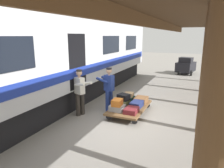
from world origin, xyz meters
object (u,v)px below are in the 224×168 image
suitcase_maroon_trunk (131,110)px  suitcase_orange_carryall (117,102)px  suitcase_gray_aluminum (117,108)px  porter_in_overalls (109,88)px  suitcase_tan_vintage (129,95)px  suitcase_black_hardshell (124,97)px  suitcase_brown_leather (141,100)px  suitcase_olive_duffel (123,103)px  suitcase_navy_fabric (136,104)px  train_car (45,57)px  baggage_tug (186,66)px  luggage_cart (130,107)px  porter_by_door (80,91)px  suitcase_teal_softside (128,99)px

suitcase_maroon_trunk → suitcase_orange_carryall: 0.57m
suitcase_gray_aluminum → porter_in_overalls: bearing=-43.4°
suitcase_tan_vintage → suitcase_black_hardshell: bearing=89.6°
suitcase_brown_leather → porter_in_overalls: size_ratio=0.35×
suitcase_tan_vintage → suitcase_olive_duffel: bearing=89.4°
suitcase_olive_duffel → suitcase_navy_fabric: 0.53m
suitcase_maroon_trunk → train_car: bearing=0.1°
suitcase_gray_aluminum → baggage_tug: baggage_tug is taller
luggage_cart → porter_in_overalls: (0.85, 0.05, 0.69)m
train_car → suitcase_navy_fabric: 4.02m
suitcase_navy_fabric → porter_by_door: porter_by_door is taller
suitcase_tan_vintage → suitcase_teal_softside: bearing=77.7°
suitcase_navy_fabric → suitcase_gray_aluminum: bearing=48.7°
suitcase_olive_duffel → porter_by_door: porter_by_door is taller
suitcase_teal_softside → suitcase_navy_fabric: bearing=131.3°
luggage_cart → suitcase_teal_softside: 0.67m
suitcase_brown_leather → baggage_tug: size_ratio=0.31×
suitcase_black_hardshell → suitcase_orange_carryall: bearing=90.6°
suitcase_brown_leather → train_car: bearing=18.6°
suitcase_teal_softside → suitcase_tan_vintage: 0.17m
luggage_cart → baggage_tug: 9.63m
suitcase_brown_leather → baggage_tug: (-1.01, -8.94, 0.24)m
suitcase_teal_softside → suitcase_maroon_trunk: bearing=113.7°
porter_by_door → baggage_tug: porter_by_door is taller
suitcase_orange_carryall → porter_by_door: porter_by_door is taller
train_car → suitcase_maroon_trunk: size_ratio=31.29×
suitcase_brown_leather → suitcase_black_hardshell: (0.53, 0.57, 0.21)m
suitcase_tan_vintage → porter_in_overalls: (0.59, 0.68, 0.39)m
suitcase_orange_carryall → suitcase_black_hardshell: bearing=-89.4°
porter_in_overalls → train_car: bearing=12.7°
suitcase_teal_softside → porter_in_overalls: (0.59, 0.65, 0.56)m
porter_by_door → luggage_cart: bearing=-151.0°
suitcase_black_hardshell → luggage_cart: bearing=173.9°
luggage_cart → suitcase_gray_aluminum: bearing=66.3°
suitcase_navy_fabric → suitcase_gray_aluminum: 0.80m
porter_in_overalls → porter_by_door: (0.76, 0.85, 0.00)m
baggage_tug → suitcase_teal_softside: bearing=80.2°
suitcase_black_hardshell → baggage_tug: bearing=-99.2°
suitcase_teal_softside → suitcase_tan_vintage: size_ratio=1.21×
train_car → suitcase_teal_softside: bearing=-158.5°
train_car → suitcase_navy_fabric: bearing=-170.4°
baggage_tug → suitcase_tan_vintage: bearing=80.3°
suitcase_black_hardshell → baggage_tug: size_ratio=0.21×
luggage_cart → porter_in_overalls: bearing=3.2°
luggage_cart → suitcase_navy_fabric: (-0.26, -0.00, 0.15)m
luggage_cart → suitcase_olive_duffel: (0.26, -0.00, 0.14)m
suitcase_olive_duffel → porter_in_overalls: size_ratio=0.36×
suitcase_brown_leather → suitcase_gray_aluminum: suitcase_brown_leather is taller
suitcase_navy_fabric → baggage_tug: baggage_tug is taller
baggage_tug → suitcase_black_hardshell: bearing=80.8°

